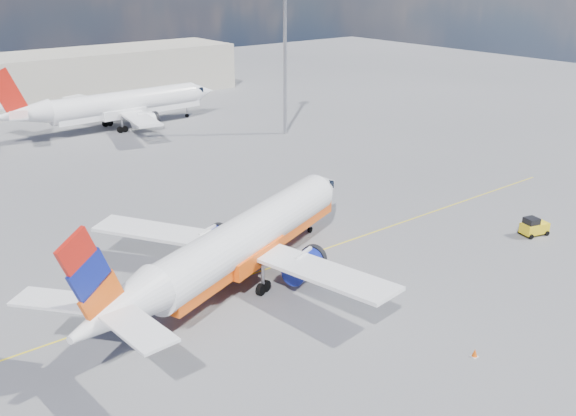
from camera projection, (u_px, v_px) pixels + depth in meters
ground at (302, 280)px, 46.94m from camera, size 240.00×240.00×0.00m
taxi_line at (277, 265)px, 49.13m from camera, size 70.00×0.15×0.01m
terminal_main at (30, 81)px, 103.31m from camera, size 70.00×14.00×8.00m
main_jet at (242, 241)px, 45.67m from camera, size 30.94×23.37×9.47m
second_jet at (119, 105)px, 88.96m from camera, size 32.51×25.72×9.85m
gse_tug at (534, 227)px, 54.39m from camera, size 2.52×1.91×1.63m
traffic_cone at (475, 353)px, 37.64m from camera, size 0.38×0.38×0.53m
floodlight_mast at (285, 33)px, 82.69m from camera, size 1.61×1.61×22.10m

